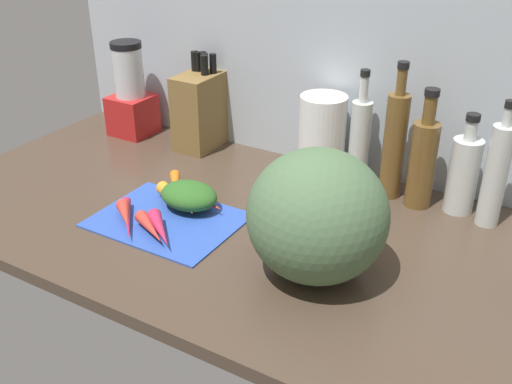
% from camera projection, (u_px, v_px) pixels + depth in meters
% --- Properties ---
extents(ground_plane, '(1.70, 0.80, 0.03)m').
position_uv_depth(ground_plane, '(264.00, 231.00, 1.36)').
color(ground_plane, '#47382B').
extents(wall_back, '(1.70, 0.03, 0.60)m').
position_uv_depth(wall_back, '(341.00, 57.00, 1.51)').
color(wall_back, '#ADB7C1').
rests_on(wall_back, ground_plane).
extents(cutting_board, '(0.33, 0.25, 0.01)m').
position_uv_depth(cutting_board, '(167.00, 219.00, 1.37)').
color(cutting_board, '#2D51B7').
rests_on(cutting_board, ground_plane).
extents(carrot_0, '(0.11, 0.09, 0.03)m').
position_uv_depth(carrot_0, '(195.00, 196.00, 1.43)').
color(carrot_0, '#B2264C').
rests_on(carrot_0, cutting_board).
extents(carrot_1, '(0.12, 0.06, 0.03)m').
position_uv_depth(carrot_1, '(205.00, 201.00, 1.41)').
color(carrot_1, red).
rests_on(carrot_1, cutting_board).
extents(carrot_2, '(0.14, 0.14, 0.02)m').
position_uv_depth(carrot_2, '(128.00, 219.00, 1.34)').
color(carrot_2, '#B2264C').
rests_on(carrot_2, cutting_board).
extents(carrot_3, '(0.11, 0.13, 0.03)m').
position_uv_depth(carrot_3, '(176.00, 188.00, 1.47)').
color(carrot_3, orange).
rests_on(carrot_3, cutting_board).
extents(carrot_4, '(0.10, 0.09, 0.03)m').
position_uv_depth(carrot_4, '(125.00, 215.00, 1.35)').
color(carrot_4, red).
rests_on(carrot_4, cutting_board).
extents(carrot_5, '(0.12, 0.09, 0.03)m').
position_uv_depth(carrot_5, '(151.00, 228.00, 1.30)').
color(carrot_5, red).
rests_on(carrot_5, cutting_board).
extents(carrot_6, '(0.16, 0.10, 0.03)m').
position_uv_depth(carrot_6, '(177.00, 200.00, 1.41)').
color(carrot_6, orange).
rests_on(carrot_6, cutting_board).
extents(carrot_7, '(0.13, 0.11, 0.03)m').
position_uv_depth(carrot_7, '(160.00, 230.00, 1.29)').
color(carrot_7, '#B2264C').
rests_on(carrot_7, cutting_board).
extents(carrot_greens_pile, '(0.14, 0.11, 0.06)m').
position_uv_depth(carrot_greens_pile, '(189.00, 196.00, 1.40)').
color(carrot_greens_pile, '#2D6023').
rests_on(carrot_greens_pile, cutting_board).
extents(winter_squash, '(0.27, 0.27, 0.26)m').
position_uv_depth(winter_squash, '(317.00, 216.00, 1.13)').
color(winter_squash, '#4C6B47').
rests_on(winter_squash, ground_plane).
extents(knife_block, '(0.10, 0.17, 0.27)m').
position_uv_depth(knife_block, '(202.00, 109.00, 1.71)').
color(knife_block, brown).
rests_on(knife_block, ground_plane).
extents(blender_appliance, '(0.12, 0.12, 0.28)m').
position_uv_depth(blender_appliance, '(131.00, 95.00, 1.79)').
color(blender_appliance, red).
rests_on(blender_appliance, ground_plane).
extents(paper_towel_roll, '(0.12, 0.12, 0.22)m').
position_uv_depth(paper_towel_roll, '(322.00, 137.00, 1.53)').
color(paper_towel_roll, white).
rests_on(paper_towel_roll, ground_plane).
extents(bottle_0, '(0.05, 0.05, 0.30)m').
position_uv_depth(bottle_0, '(359.00, 140.00, 1.49)').
color(bottle_0, silver).
rests_on(bottle_0, ground_plane).
extents(bottle_1, '(0.05, 0.05, 0.34)m').
position_uv_depth(bottle_1, '(394.00, 143.00, 1.42)').
color(bottle_1, brown).
rests_on(bottle_1, ground_plane).
extents(bottle_2, '(0.06, 0.06, 0.29)m').
position_uv_depth(bottle_2, '(423.00, 161.00, 1.39)').
color(bottle_2, brown).
rests_on(bottle_2, ground_plane).
extents(bottle_3, '(0.07, 0.07, 0.24)m').
position_uv_depth(bottle_3, '(463.00, 173.00, 1.37)').
color(bottle_3, silver).
rests_on(bottle_3, ground_plane).
extents(bottle_4, '(0.05, 0.05, 0.29)m').
position_uv_depth(bottle_4, '(496.00, 175.00, 1.31)').
color(bottle_4, silver).
rests_on(bottle_4, ground_plane).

